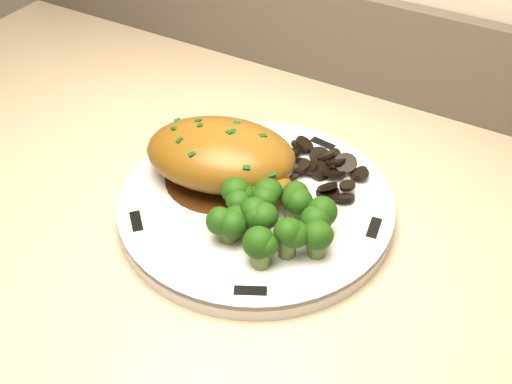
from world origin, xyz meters
The scene contains 10 objects.
plate centered at (-0.39, 1.72, 0.96)m, with size 0.27×0.27×0.02m, color silver.
rim_accent_0 centered at (-0.28, 1.74, 0.97)m, with size 0.03×0.01×0.00m, color black.
rim_accent_1 centered at (-0.38, 1.83, 0.97)m, with size 0.03×0.01×0.00m, color black.
rim_accent_2 centered at (-0.50, 1.77, 0.97)m, with size 0.03×0.01×0.00m, color black.
rim_accent_3 centered at (-0.47, 1.64, 0.97)m, with size 0.03×0.01×0.00m, color black.
rim_accent_4 centered at (-0.34, 1.62, 0.97)m, with size 0.03×0.01×0.00m, color black.
gravy_pool centered at (-0.44, 1.73, 0.97)m, with size 0.11×0.11×0.00m, color #381C0A.
chicken_breast centered at (-0.44, 1.73, 1.00)m, with size 0.17×0.14×0.06m.
mushroom_pile centered at (-0.36, 1.78, 0.98)m, with size 0.09×0.07×0.02m.
broccoli_florets centered at (-0.36, 1.68, 0.99)m, with size 0.11×0.09×0.04m.
Camera 1 is at (-0.16, 1.32, 1.38)m, focal length 45.00 mm.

